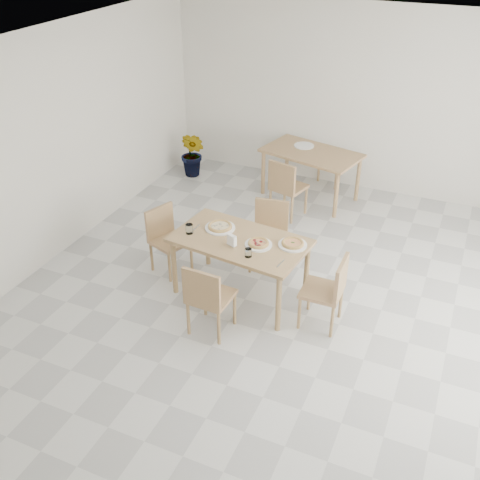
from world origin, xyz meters
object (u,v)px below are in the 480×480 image
at_px(chair_north, 269,230).
at_px(pizza_pepperoni, 258,243).
at_px(pizza_mushroom, 220,226).
at_px(tumbler_a, 189,229).
at_px(plate_pepperoni, 258,245).
at_px(chair_back_s, 286,185).
at_px(chair_back_n, 341,150).
at_px(chair_east, 330,288).
at_px(plate_margherita, 293,245).
at_px(chair_south, 207,296).
at_px(napkin_holder, 232,241).
at_px(plate_mushroom, 220,228).
at_px(chair_west, 166,235).
at_px(main_table, 240,246).
at_px(potted_plant, 193,154).
at_px(pizza_margherita, 293,243).
at_px(tumbler_b, 248,253).
at_px(second_table, 311,157).
at_px(plate_empty, 304,146).

distance_m(chair_north, pizza_pepperoni, 0.85).
xyz_separation_m(pizza_mushroom, tumbler_a, (-0.27, -0.23, 0.02)).
xyz_separation_m(plate_pepperoni, pizza_pepperoni, (0.00, -0.00, 0.02)).
relative_size(chair_back_s, chair_back_n, 0.97).
distance_m(chair_east, plate_margherita, 0.62).
height_order(plate_margherita, tumbler_a, tumbler_a).
distance_m(chair_south, chair_back_s, 2.76).
bearing_deg(tumbler_a, napkin_holder, -5.31).
distance_m(chair_south, plate_mushroom, 0.98).
bearing_deg(pizza_pepperoni, chair_back_s, 101.04).
bearing_deg(plate_margherita, chair_west, 178.97).
relative_size(plate_pepperoni, pizza_pepperoni, 1.14).
relative_size(main_table, pizza_pepperoni, 6.00).
relative_size(napkin_holder, potted_plant, 0.17).
relative_size(main_table, pizza_mushroom, 4.56).
distance_m(pizza_margherita, napkin_holder, 0.66).
xyz_separation_m(main_table, napkin_holder, (-0.03, -0.16, 0.15)).
xyz_separation_m(pizza_mushroom, chair_back_n, (0.55, 3.38, -0.25)).
bearing_deg(chair_back_s, pizza_pepperoni, 115.28).
bearing_deg(tumbler_b, tumbler_a, 167.29).
bearing_deg(chair_north, chair_south, -102.09).
xyz_separation_m(chair_east, plate_mushroom, (-1.39, 0.26, 0.27)).
bearing_deg(chair_south, chair_back_n, -91.13).
xyz_separation_m(tumbler_a, second_table, (0.55, 2.84, -0.14)).
bearing_deg(napkin_holder, tumbler_a, -161.47).
relative_size(main_table, pizza_margherita, 4.98).
height_order(chair_south, tumbler_b, chair_south).
distance_m(plate_mushroom, second_table, 2.63).
distance_m(second_table, chair_back_n, 0.82).
height_order(chair_east, tumbler_b, chair_east).
height_order(chair_west, pizza_mushroom, chair_west).
height_order(chair_south, chair_north, chair_south).
bearing_deg(chair_back_n, potted_plant, -132.02).
height_order(plate_margherita, tumbler_b, tumbler_b).
distance_m(pizza_mushroom, plate_empty, 2.78).
height_order(chair_east, plate_mushroom, chair_east).
bearing_deg(pizza_mushroom, tumbler_b, -38.12).
distance_m(chair_east, chair_back_s, 2.45).
xyz_separation_m(main_table, plate_pepperoni, (0.23, -0.03, 0.09)).
bearing_deg(main_table, chair_back_s, 101.27).
distance_m(tumbler_a, second_table, 2.90).
relative_size(plate_pepperoni, potted_plant, 0.38).
bearing_deg(plate_margherita, chair_east, -25.67).
bearing_deg(plate_empty, pizza_mushroom, -92.12).
bearing_deg(chair_south, chair_west, -39.50).
distance_m(pizza_mushroom, tumbler_a, 0.36).
height_order(tumbler_b, chair_back_n, chair_back_n).
xyz_separation_m(plate_margherita, second_table, (-0.61, 2.63, -0.10)).
distance_m(main_table, potted_plant, 3.39).
relative_size(chair_back_s, plate_empty, 2.91).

